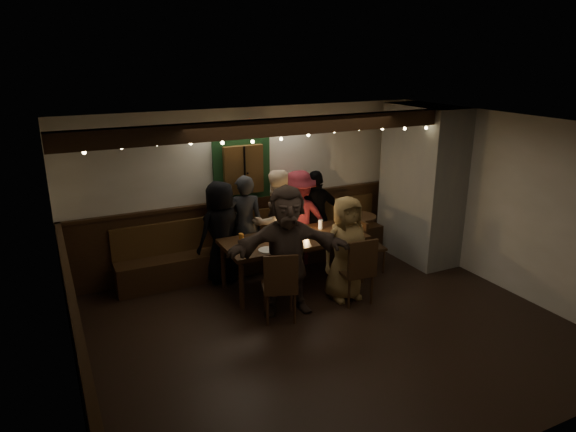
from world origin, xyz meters
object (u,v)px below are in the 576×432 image
high_top (359,234)px  person_e (316,216)px  dining_table (294,242)px  person_b (245,226)px  person_d (299,218)px  person_f (287,250)px  chair_near_right (358,267)px  chair_end (366,242)px  person_c (276,221)px  chair_near_left (280,283)px  person_a (221,232)px  person_g (346,248)px

high_top → person_e: person_e is taller
dining_table → person_b: size_ratio=1.33×
person_d → person_f: 1.68m
dining_table → person_e: bearing=43.6°
chair_near_right → high_top: bearing=56.3°
chair_end → person_f: (-1.73, -0.65, 0.39)m
person_c → person_d: person_c is taller
person_e → person_f: person_f is taller
high_top → person_b: person_b is taller
high_top → person_c: (-1.30, 0.42, 0.29)m
person_b → chair_end: bearing=171.0°
chair_near_left → person_b: person_b is taller
person_a → chair_near_right: bearing=115.8°
chair_near_left → high_top: (1.96, 1.13, 0.00)m
person_d → person_b: bearing=5.4°
chair_near_left → chair_near_right: bearing=-1.2°
person_a → person_e: size_ratio=1.02×
person_b → person_e: (1.32, 0.05, -0.04)m
chair_end → person_a: bearing=162.2°
dining_table → person_c: size_ratio=1.28×
dining_table → chair_end: dining_table is taller
person_e → chair_near_right: bearing=80.6°
chair_near_left → person_g: bearing=11.1°
person_b → person_d: bearing=-166.0°
dining_table → person_c: bearing=90.2°
dining_table → person_c: (-0.00, 0.63, 0.13)m
person_g → chair_end: bearing=39.7°
chair_near_left → person_d: bearing=55.8°
chair_near_right → person_b: 1.98m
dining_table → high_top: bearing=8.9°
high_top → person_g: (-0.83, -0.90, 0.21)m
person_f → person_g: size_ratio=1.17×
chair_near_right → person_a: bearing=132.0°
chair_near_left → person_d: size_ratio=0.61×
person_a → person_d: person_d is taller
chair_end → high_top: chair_end is taller
person_d → person_e: size_ratio=1.03×
person_d → person_f: size_ratio=0.90×
chair_end → person_e: bearing=119.3°
person_a → person_d: 1.36m
person_g → dining_table: bearing=124.8°
person_d → person_c: bearing=17.2°
person_a → person_c: bearing=162.0°
person_e → dining_table: bearing=43.6°
chair_near_left → person_a: person_a is taller
dining_table → person_c: person_c is taller
chair_near_right → dining_table: bearing=119.2°
chair_near_right → person_d: (-0.08, 1.66, 0.25)m
dining_table → person_e: person_e is taller
person_d → person_f: person_f is taller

